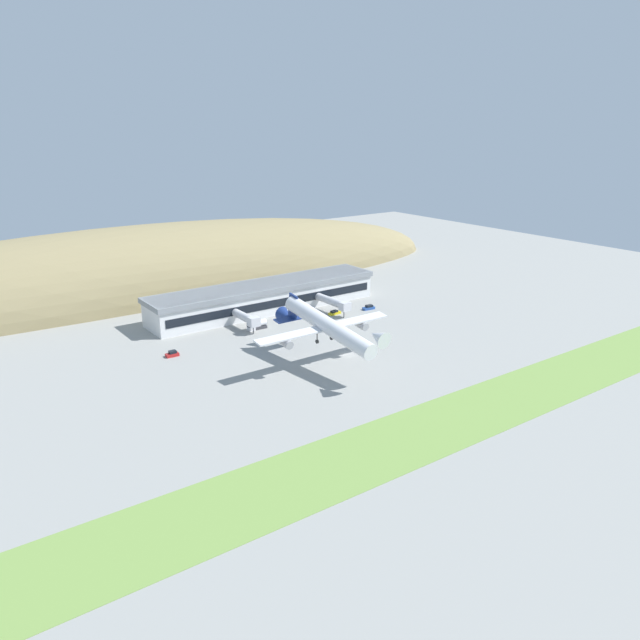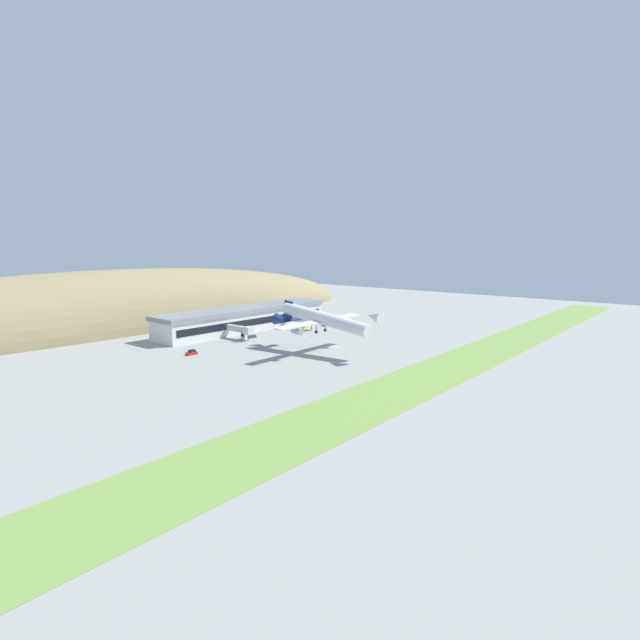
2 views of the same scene
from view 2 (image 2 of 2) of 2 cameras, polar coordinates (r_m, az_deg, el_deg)
The scene contains 12 objects.
ground_plane at distance 179.89m, azimuth 1.56°, elevation -3.04°, with size 419.49×419.49×0.00m, color gray.
grass_strip_foreground at distance 156.58m, azimuth 14.81°, elevation -5.12°, with size 377.54×20.21×0.08m, color #759947.
hill_backdrop at distance 242.42m, azimuth -22.27°, elevation -0.62°, with size 305.15×59.40×50.52m, color #8E7F56.
terminal_building at distance 216.23m, azimuth -8.50°, elevation 0.36°, with size 84.30×16.45×9.72m.
jetway_0 at distance 194.86m, azimuth -9.02°, elevation -1.04°, with size 3.38×13.39×5.43m.
jetway_1 at distance 216.61m, azimuth -2.09°, elevation 0.06°, with size 3.38×16.86×5.43m.
cargo_airplane at distance 168.44m, azimuth 0.28°, elevation 0.09°, with size 41.85×45.86×10.16m.
service_car_0 at distance 172.13m, azimuth -14.46°, elevation -3.63°, with size 3.66×1.98×1.67m.
service_car_1 at distance 216.21m, azimuth -1.98°, elevation -0.87°, with size 4.63×2.01×1.42m.
service_car_2 at distance 224.57m, azimuth 0.75°, elevation -0.48°, with size 4.51×2.25×1.63m.
fuel_truck at distance 196.66m, azimuth -8.13°, elevation -1.68°, with size 6.40×2.32×3.03m.
traffic_cone_0 at distance 198.49m, azimuth -1.07°, elevation -1.83°, with size 0.52×0.52×0.58m.
Camera 2 is at (-138.34, -108.90, 36.94)m, focal length 28.00 mm.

